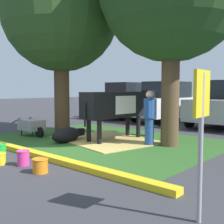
# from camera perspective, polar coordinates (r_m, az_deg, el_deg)

# --- Properties ---
(ground_plane) EXTENTS (80.00, 80.00, 0.00)m
(ground_plane) POSITION_cam_1_polar(r_m,az_deg,el_deg) (7.65, -8.49, -7.82)
(ground_plane) COLOR #38383D
(grass_island) EXTENTS (7.03, 5.16, 0.02)m
(grass_island) POSITION_cam_1_polar(r_m,az_deg,el_deg) (9.14, -1.31, -5.66)
(grass_island) COLOR #2D5B23
(grass_island) RESTS_ON ground
(curb_yellow) EXTENTS (8.23, 0.24, 0.12)m
(curb_yellow) POSITION_cam_1_polar(r_m,az_deg,el_deg) (7.42, -16.02, -7.87)
(curb_yellow) COLOR yellow
(curb_yellow) RESTS_ON ground
(hay_bedding) EXTENTS (3.61, 2.99, 0.04)m
(hay_bedding) POSITION_cam_1_polar(r_m,az_deg,el_deg) (9.10, -1.26, -5.61)
(hay_bedding) COLOR tan
(hay_bedding) RESTS_ON ground
(shade_tree_left) EXTENTS (4.11, 4.11, 6.37)m
(shade_tree_left) POSITION_cam_1_polar(r_m,az_deg,el_deg) (10.71, -10.28, 18.83)
(shade_tree_left) COLOR #4C3823
(shade_tree_left) RESTS_ON ground
(cow_holstein) EXTENTS (0.88, 3.14, 1.59)m
(cow_holstein) POSITION_cam_1_polar(r_m,az_deg,el_deg) (9.06, 1.03, 1.43)
(cow_holstein) COLOR black
(cow_holstein) RESTS_ON ground
(calf_lying) EXTENTS (0.59, 1.32, 0.48)m
(calf_lying) POSITION_cam_1_polar(r_m,az_deg,el_deg) (8.85, -9.04, -4.56)
(calf_lying) COLOR black
(calf_lying) RESTS_ON ground
(person_handler) EXTENTS (0.34, 0.47, 1.60)m
(person_handler) POSITION_cam_1_polar(r_m,az_deg,el_deg) (8.20, 7.53, -0.92)
(person_handler) COLOR #23478C
(person_handler) RESTS_ON ground
(person_visitor_near) EXTENTS (0.48, 0.34, 1.53)m
(person_visitor_near) POSITION_cam_1_polar(r_m,az_deg,el_deg) (9.90, 7.39, -0.19)
(person_visitor_near) COLOR slate
(person_visitor_near) RESTS_ON ground
(wheelbarrow) EXTENTS (1.60, 0.62, 0.63)m
(wheelbarrow) POSITION_cam_1_polar(r_m,az_deg,el_deg) (10.25, -15.82, -2.59)
(wheelbarrow) COLOR gray
(wheelbarrow) RESTS_ON ground
(parking_sign) EXTENTS (0.07, 0.44, 1.87)m
(parking_sign) POSITION_cam_1_polar(r_m,az_deg,el_deg) (3.56, 17.53, -0.77)
(parking_sign) COLOR #99999E
(parking_sign) RESTS_ON ground
(bucket_yellow) EXTENTS (0.27, 0.27, 0.26)m
(bucket_yellow) POSITION_cam_1_polar(r_m,az_deg,el_deg) (6.71, -21.65, -8.68)
(bucket_yellow) COLOR yellow
(bucket_yellow) RESTS_ON ground
(bucket_pink) EXTENTS (0.28, 0.28, 0.32)m
(bucket_pink) POSITION_cam_1_polar(r_m,az_deg,el_deg) (6.46, -17.45, -8.76)
(bucket_pink) COLOR #EA3893
(bucket_pink) RESTS_ON ground
(bucket_orange) EXTENTS (0.32, 0.32, 0.29)m
(bucket_orange) POSITION_cam_1_polar(r_m,az_deg,el_deg) (5.82, -14.24, -10.37)
(bucket_orange) COLOR orange
(bucket_orange) RESTS_ON ground
(sedan_red) EXTENTS (2.12, 4.45, 2.02)m
(sedan_red) POSITION_cam_1_polar(r_m,az_deg,el_deg) (16.35, 3.25, 2.31)
(sedan_red) COLOR red
(sedan_red) RESTS_ON ground
(hatchback_white) EXTENTS (2.12, 4.45, 2.02)m
(hatchback_white) POSITION_cam_1_polar(r_m,az_deg,el_deg) (14.73, 10.98, 1.98)
(hatchback_white) COLOR silver
(hatchback_white) RESTS_ON ground
(sedan_silver) EXTENTS (2.12, 4.45, 2.02)m
(sedan_silver) POSITION_cam_1_polar(r_m,az_deg,el_deg) (13.46, 21.64, 1.50)
(sedan_silver) COLOR silver
(sedan_silver) RESTS_ON ground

